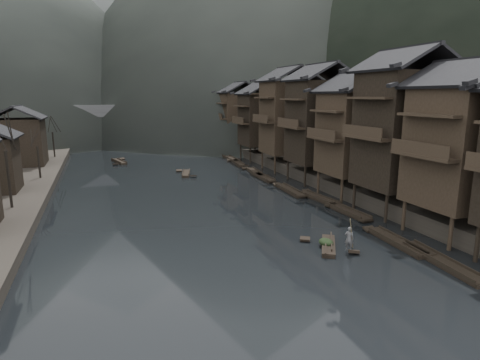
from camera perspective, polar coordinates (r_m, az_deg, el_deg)
name	(u,v)px	position (r m, az deg, el deg)	size (l,w,h in m)	color
water	(251,258)	(28.43, 1.63, -11.09)	(300.00, 300.00, 0.00)	black
right_bank	(348,150)	(78.90, 15.14, 4.13)	(40.00, 200.00, 1.80)	#2D2823
stilt_houses	(328,113)	(51.03, 12.37, 9.34)	(9.00, 67.60, 15.63)	black
bare_trees	(4,154)	(38.82, -30.50, 3.17)	(3.78, 62.40, 7.55)	black
moored_sampans	(261,173)	(57.05, 3.02, 0.93)	(3.11, 72.44, 0.47)	black
midriver_boats	(147,166)	(64.44, -13.11, 1.91)	(10.79, 19.80, 0.45)	black
stone_bridge	(141,121)	(97.05, -13.90, 8.09)	(40.00, 6.00, 9.00)	#4C4C4F
hero_sampan	(328,245)	(30.91, 12.47, -9.03)	(3.00, 4.26, 0.43)	black
cargo_heap	(326,238)	(30.81, 12.17, -8.04)	(0.99, 1.30, 0.60)	black
boatman	(349,236)	(29.90, 15.28, -7.63)	(0.65, 0.42, 1.77)	#545457
bamboo_pole	(354,201)	(29.29, 15.87, -2.94)	(0.06, 0.06, 4.06)	#8C7A51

